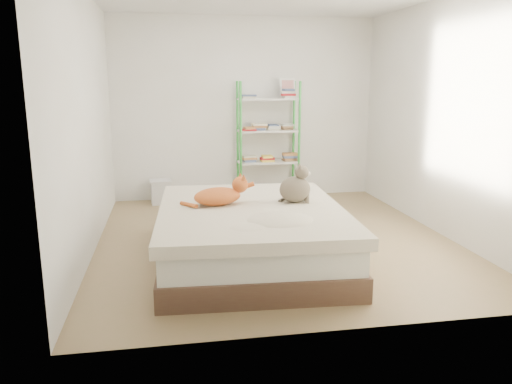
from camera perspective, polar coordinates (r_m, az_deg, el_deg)
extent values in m
cube|color=#967955|center=(5.53, 2.11, -5.36)|extent=(3.80, 4.20, 0.01)
cube|color=white|center=(7.34, -1.27, 9.45)|extent=(3.80, 0.01, 2.60)
cube|color=white|center=(3.26, 10.02, 5.26)|extent=(3.80, 0.01, 2.60)
cube|color=white|center=(5.22, -18.81, 7.49)|extent=(0.01, 4.20, 2.60)
cube|color=white|center=(5.97, 20.53, 7.93)|extent=(0.01, 4.20, 2.60)
cube|color=brown|center=(4.81, -0.56, -6.82)|extent=(1.78, 2.18, 0.21)
cube|color=white|center=(4.75, -0.56, -4.32)|extent=(1.73, 2.11, 0.23)
cube|color=beige|center=(4.70, -0.57, -2.37)|extent=(1.82, 2.22, 0.10)
cylinder|color=green|center=(6.99, -1.75, 5.58)|extent=(0.04, 0.04, 1.70)
cylinder|color=green|center=(7.30, -2.11, 5.88)|extent=(0.04, 0.04, 1.70)
cylinder|color=green|center=(7.15, 4.95, 5.70)|extent=(0.04, 0.04, 1.70)
cylinder|color=green|center=(7.46, 4.32, 6.00)|extent=(0.04, 0.04, 1.70)
cube|color=silver|center=(7.34, 1.35, -0.02)|extent=(0.86, 0.34, 0.02)
cube|color=silver|center=(7.26, 1.37, 3.45)|extent=(0.86, 0.34, 0.02)
cube|color=silver|center=(7.20, 1.39, 6.99)|extent=(0.86, 0.34, 0.02)
cube|color=silver|center=(7.17, 1.41, 10.57)|extent=(0.86, 0.34, 0.02)
cube|color=red|center=(7.33, 1.36, 0.42)|extent=(0.20, 0.16, 0.09)
cube|color=red|center=(7.19, -0.97, 3.84)|extent=(0.20, 0.16, 0.09)
cube|color=red|center=(7.25, 1.37, 3.90)|extent=(0.20, 0.16, 0.09)
cube|color=red|center=(7.31, 3.69, 3.96)|extent=(0.20, 0.16, 0.09)
cube|color=red|center=(7.14, -0.99, 7.41)|extent=(0.20, 0.16, 0.09)
cube|color=red|center=(7.17, 0.60, 7.44)|extent=(0.20, 0.16, 0.09)
cube|color=red|center=(7.21, 2.18, 7.46)|extent=(0.20, 0.16, 0.09)
cube|color=red|center=(7.26, 3.74, 7.47)|extent=(0.20, 0.16, 0.09)
cube|color=red|center=(7.11, -1.00, 11.02)|extent=(0.20, 0.16, 0.09)
cube|color=red|center=(7.23, 3.79, 11.02)|extent=(0.20, 0.16, 0.09)
cube|color=white|center=(7.28, 3.63, 11.78)|extent=(0.22, 0.06, 0.28)
cube|color=red|center=(7.26, 3.65, 11.78)|extent=(0.17, 0.04, 0.22)
cube|color=#896046|center=(6.35, -2.13, -1.32)|extent=(0.65, 0.62, 0.36)
cube|color=#5C2B82|center=(6.20, -0.86, -1.72)|extent=(0.26, 0.18, 0.08)
cube|color=#896046|center=(6.14, -1.92, -0.09)|extent=(0.51, 0.41, 0.11)
cube|color=silver|center=(7.16, -10.81, -0.09)|extent=(0.29, 0.26, 0.31)
cube|color=silver|center=(7.13, -10.87, 1.24)|extent=(0.32, 0.29, 0.03)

